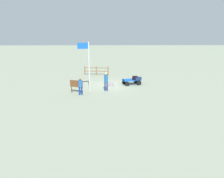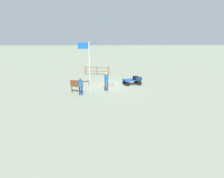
# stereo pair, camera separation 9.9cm
# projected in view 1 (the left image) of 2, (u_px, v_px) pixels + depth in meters

# --- Properties ---
(ground_plane) EXTENTS (120.00, 120.00, 0.00)m
(ground_plane) POSITION_uv_depth(u_px,v_px,m) (110.00, 85.00, 22.94)
(ground_plane) COLOR gray
(luggage_cart) EXTENTS (2.07, 1.53, 0.56)m
(luggage_cart) POSITION_uv_depth(u_px,v_px,m) (131.00, 81.00, 23.15)
(luggage_cart) COLOR #1251B5
(luggage_cart) RESTS_ON ground
(suitcase_navy) EXTENTS (0.66, 0.43, 0.32)m
(suitcase_navy) POSITION_uv_depth(u_px,v_px,m) (138.00, 79.00, 22.77)
(suitcase_navy) COLOR navy
(suitcase_navy) RESTS_ON luggage_cart
(suitcase_maroon) EXTENTS (0.55, 0.46, 0.40)m
(suitcase_maroon) POSITION_uv_depth(u_px,v_px,m) (135.00, 78.00, 22.85)
(suitcase_maroon) COLOR black
(suitcase_maroon) RESTS_ON luggage_cart
(suitcase_dark) EXTENTS (0.51, 0.41, 0.39)m
(suitcase_dark) POSITION_uv_depth(u_px,v_px,m) (111.00, 84.00, 22.53)
(suitcase_dark) COLOR gray
(suitcase_dark) RESTS_ON ground
(worker_lead) EXTENTS (0.41, 0.41, 1.56)m
(worker_lead) POSITION_uv_depth(u_px,v_px,m) (80.00, 85.00, 19.32)
(worker_lead) COLOR navy
(worker_lead) RESTS_ON ground
(worker_trailing) EXTENTS (0.40, 0.40, 1.76)m
(worker_trailing) POSITION_uv_depth(u_px,v_px,m) (106.00, 80.00, 20.62)
(worker_trailing) COLOR navy
(worker_trailing) RESTS_ON ground
(flagpole) EXTENTS (1.06, 0.22, 4.60)m
(flagpole) POSITION_uv_depth(u_px,v_px,m) (87.00, 61.00, 20.25)
(flagpole) COLOR silver
(flagpole) RESTS_ON ground
(signboard) EXTENTS (1.21, 0.50, 1.20)m
(signboard) POSITION_uv_depth(u_px,v_px,m) (76.00, 85.00, 19.91)
(signboard) COLOR #4C3319
(signboard) RESTS_ON ground
(wooden_fence) EXTENTS (3.11, 0.37, 1.10)m
(wooden_fence) POSITION_uv_depth(u_px,v_px,m) (96.00, 70.00, 27.94)
(wooden_fence) COLOR brown
(wooden_fence) RESTS_ON ground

